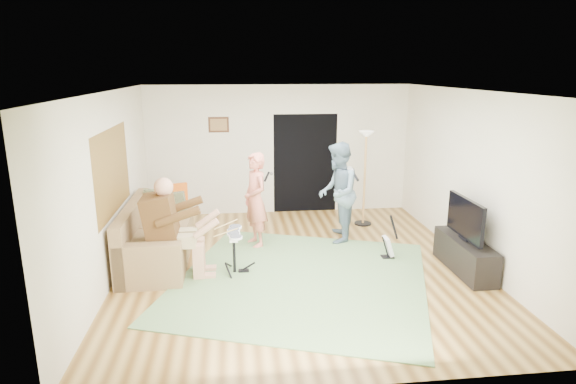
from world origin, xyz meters
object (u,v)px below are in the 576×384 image
object	(u,v)px
drum_kit	(234,254)
guitarist	(338,193)
torchiere_lamp	(365,161)
sofa	(152,242)
dining_chair	(182,213)
singer	(255,200)
tv_cabinet	(465,255)
guitar_spare	(388,246)
television	(465,218)

from	to	relation	value
drum_kit	guitarist	world-z (taller)	guitarist
guitarist	torchiere_lamp	bearing A→B (deg)	153.30
sofa	dining_chair	bearing A→B (deg)	78.48
sofa	singer	world-z (taller)	singer
sofa	tv_cabinet	distance (m)	4.90
singer	tv_cabinet	world-z (taller)	singer
drum_kit	torchiere_lamp	bearing A→B (deg)	39.05
drum_kit	dining_chair	distance (m)	2.41
guitar_spare	torchiere_lamp	distance (m)	2.07
dining_chair	tv_cabinet	world-z (taller)	dining_chair
tv_cabinet	drum_kit	bearing A→B (deg)	174.69
drum_kit	dining_chair	bearing A→B (deg)	114.10
tv_cabinet	singer	bearing A→B (deg)	154.57
drum_kit	television	size ratio (longest dim) A/B	0.65
sofa	dining_chair	distance (m)	1.59
drum_kit	singer	bearing A→B (deg)	71.51
guitarist	television	world-z (taller)	guitarist
guitarist	guitar_spare	xyz separation A→B (m)	(0.66, -0.93, -0.68)
sofa	singer	xyz separation A→B (m)	(1.69, 0.51, 0.51)
singer	television	distance (m)	3.40
singer	dining_chair	bearing A→B (deg)	-148.67
television	tv_cabinet	bearing A→B (deg)	0.00
guitar_spare	television	xyz separation A→B (m)	(0.95, -0.63, 0.64)
guitar_spare	guitarist	bearing A→B (deg)	125.50
sofa	guitarist	bearing A→B (deg)	10.46
drum_kit	television	xyz separation A→B (m)	(3.45, -0.33, 0.55)
drum_kit	singer	world-z (taller)	singer
sofa	torchiere_lamp	xyz separation A→B (m)	(3.87, 1.43, 0.97)
singer	guitar_spare	world-z (taller)	singer
guitarist	guitar_spare	world-z (taller)	guitarist
guitarist	guitar_spare	distance (m)	1.33
guitar_spare	dining_chair	xyz separation A→B (m)	(-3.49, 1.90, 0.10)
tv_cabinet	television	world-z (taller)	television
television	singer	bearing A→B (deg)	154.20
guitar_spare	television	size ratio (longest dim) A/B	0.70
tv_cabinet	dining_chair	bearing A→B (deg)	150.59
sofa	guitarist	world-z (taller)	guitarist
sofa	singer	distance (m)	1.84
singer	sofa	bearing A→B (deg)	-94.64
dining_chair	sofa	bearing A→B (deg)	-122.70
singer	dining_chair	distance (m)	1.80
singer	television	world-z (taller)	singer
singer	tv_cabinet	size ratio (longest dim) A/B	1.17
singer	guitar_spare	distance (m)	2.36
sofa	drum_kit	xyz separation A→B (m)	(1.30, -0.65, -0.01)
sofa	guitar_spare	distance (m)	3.82
sofa	guitar_spare	world-z (taller)	sofa
singer	dining_chair	world-z (taller)	singer
guitarist	torchiere_lamp	xyz separation A→B (m)	(0.72, 0.85, 0.38)
torchiere_lamp	television	distance (m)	2.60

